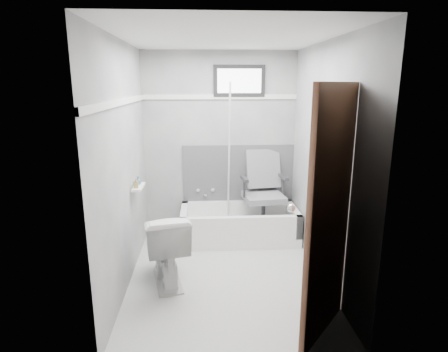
{
  "coord_description": "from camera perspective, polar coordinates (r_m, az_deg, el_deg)",
  "views": [
    {
      "loc": [
        -0.23,
        -3.63,
        1.99
      ],
      "look_at": [
        0.0,
        0.35,
        1.0
      ],
      "focal_mm": 30.0,
      "sensor_mm": 36.0,
      "label": 1
    }
  ],
  "objects": [
    {
      "name": "faucet",
      "position": [
        5.11,
        -2.85,
        -2.46
      ],
      "size": [
        0.26,
        0.1,
        0.16
      ],
      "primitive_type": null,
      "color": "silver",
      "rests_on": "wall_back"
    },
    {
      "name": "wall_front",
      "position": [
        2.47,
        2.25,
        -4.69
      ],
      "size": [
        2.0,
        0.02,
        2.4
      ],
      "primitive_type": "cube",
      "color": "slate",
      "rests_on": "floor"
    },
    {
      "name": "soap_bottle_a",
      "position": [
        4.06,
        -13.27,
        -1.05
      ],
      "size": [
        0.05,
        0.05,
        0.1
      ],
      "primitive_type": "imported",
      "rotation": [
        0.0,
        0.0,
        0.04
      ],
      "color": "olive",
      "rests_on": "shelf"
    },
    {
      "name": "toilet",
      "position": [
        3.9,
        -8.9,
        -10.68
      ],
      "size": [
        0.59,
        0.84,
        0.75
      ],
      "primitive_type": "imported",
      "rotation": [
        0.0,
        0.0,
        3.37
      ],
      "color": "white",
      "rests_on": "floor"
    },
    {
      "name": "trim_left",
      "position": [
        3.71,
        -15.35,
        10.84
      ],
      "size": [
        0.02,
        2.6,
        0.06
      ],
      "primitive_type": "cube",
      "color": "white",
      "rests_on": "wall_left"
    },
    {
      "name": "ceiling",
      "position": [
        3.66,
        0.34,
        20.39
      ],
      "size": [
        2.6,
        2.6,
        0.0
      ],
      "primitive_type": "plane",
      "rotation": [
        3.14,
        0.0,
        0.0
      ],
      "color": "silver",
      "rests_on": "floor"
    },
    {
      "name": "wall_left",
      "position": [
        3.79,
        -14.95,
        1.45
      ],
      "size": [
        0.02,
        2.6,
        2.4
      ],
      "primitive_type": "cube",
      "color": "slate",
      "rests_on": "floor"
    },
    {
      "name": "pole",
      "position": [
        4.79,
        0.77,
        2.63
      ],
      "size": [
        0.02,
        0.36,
        1.93
      ],
      "primitive_type": "cylinder",
      "rotation": [
        0.17,
        0.0,
        0.0
      ],
      "color": "silver",
      "rests_on": "bathtub"
    },
    {
      "name": "trim_back",
      "position": [
        4.92,
        -0.65,
        11.96
      ],
      "size": [
        2.0,
        0.02,
        0.06
      ],
      "primitive_type": "cube",
      "color": "white",
      "rests_on": "wall_back"
    },
    {
      "name": "backerboard",
      "position": [
        5.08,
        2.19,
        0.39
      ],
      "size": [
        1.5,
        0.02,
        0.78
      ],
      "primitive_type": "cube",
      "color": "#4C4C4F",
      "rests_on": "wall_back"
    },
    {
      "name": "wall_back",
      "position": [
        5.0,
        -0.64,
        4.85
      ],
      "size": [
        2.0,
        0.02,
        2.4
      ],
      "primitive_type": "cube",
      "color": "slate",
      "rests_on": "floor"
    },
    {
      "name": "window",
      "position": [
        4.94,
        2.33,
        14.28
      ],
      "size": [
        0.66,
        0.04,
        0.4
      ],
      "primitive_type": null,
      "color": "black",
      "rests_on": "wall_back"
    },
    {
      "name": "wall_right",
      "position": [
        3.91,
        15.1,
        1.82
      ],
      "size": [
        0.02,
        2.6,
        2.4
      ],
      "primitive_type": "cube",
      "color": "slate",
      "rests_on": "floor"
    },
    {
      "name": "bathtub",
      "position": [
        4.92,
        2.3,
        -7.3
      ],
      "size": [
        1.5,
        0.7,
        0.42
      ],
      "primitive_type": null,
      "color": "white",
      "rests_on": "floor"
    },
    {
      "name": "door",
      "position": [
        2.82,
        22.57,
        -7.68
      ],
      "size": [
        0.78,
        0.78,
        2.0
      ],
      "primitive_type": null,
      "color": "brown",
      "rests_on": "floor"
    },
    {
      "name": "office_chair",
      "position": [
        4.87,
        6.08,
        -2.35
      ],
      "size": [
        0.65,
        0.65,
        1.02
      ],
      "primitive_type": null,
      "rotation": [
        0.0,
        0.0,
        0.11
      ],
      "color": "slate",
      "rests_on": "bathtub"
    },
    {
      "name": "soap_bottle_b",
      "position": [
        4.19,
        -12.95,
        -0.64
      ],
      "size": [
        0.1,
        0.1,
        0.09
      ],
      "primitive_type": "imported",
      "rotation": [
        0.0,
        0.0,
        0.83
      ],
      "color": "#456B7E",
      "rests_on": "shelf"
    },
    {
      "name": "shelf",
      "position": [
        4.15,
        -12.9,
        -1.64
      ],
      "size": [
        0.1,
        0.32,
        0.02
      ],
      "primitive_type": "cube",
      "color": "white",
      "rests_on": "wall_left"
    },
    {
      "name": "floor",
      "position": [
        4.14,
        0.29,
        -14.74
      ],
      "size": [
        2.6,
        2.6,
        0.0
      ],
      "primitive_type": "plane",
      "color": "silver",
      "rests_on": "ground"
    }
  ]
}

